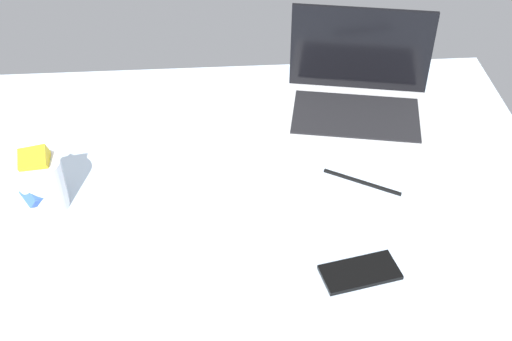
# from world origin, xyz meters

# --- Properties ---
(bed_mattress) EXTENTS (1.80, 1.40, 0.18)m
(bed_mattress) POSITION_xyz_m (0.00, 0.00, 0.09)
(bed_mattress) COLOR silver
(bed_mattress) RESTS_ON ground
(laptop) EXTENTS (0.37, 0.29, 0.23)m
(laptop) POSITION_xyz_m (0.53, 0.47, 0.22)
(laptop) COLOR #B7BABC
(laptop) RESTS_ON bed_mattress
(snack_cup) EXTENTS (0.09, 0.11, 0.14)m
(snack_cup) POSITION_xyz_m (-0.15, 0.20, 0.24)
(snack_cup) COLOR silver
(snack_cup) RESTS_ON bed_mattress
(cell_phone) EXTENTS (0.15, 0.10, 0.01)m
(cell_phone) POSITION_xyz_m (0.45, -0.03, 0.18)
(cell_phone) COLOR black
(cell_phone) RESTS_ON bed_mattress
(charger_cable) EXTENTS (0.15, 0.09, 0.01)m
(charger_cable) POSITION_xyz_m (0.50, 0.22, 0.18)
(charger_cable) COLOR black
(charger_cable) RESTS_ON bed_mattress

